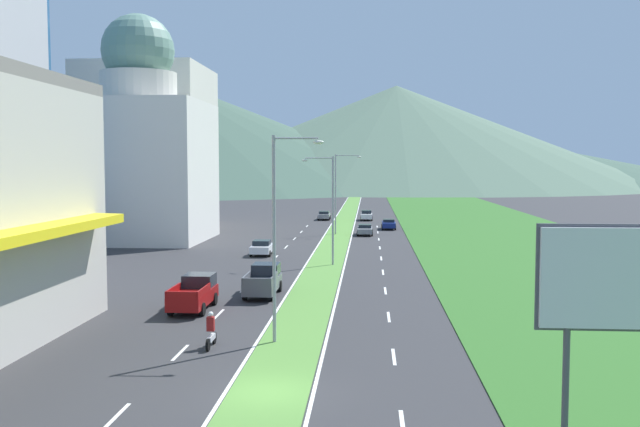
# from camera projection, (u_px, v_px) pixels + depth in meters

# --- Properties ---
(ground_plane) EXTENTS (600.00, 600.00, 0.00)m
(ground_plane) POSITION_uv_depth(u_px,v_px,m) (269.00, 393.00, 27.36)
(ground_plane) COLOR #2D2D30
(grass_median) EXTENTS (3.20, 240.00, 0.06)m
(grass_median) POSITION_uv_depth(u_px,v_px,m) (338.00, 236.00, 87.05)
(grass_median) COLOR #518438
(grass_median) RESTS_ON ground_plane
(grass_verge_right) EXTENTS (24.00, 240.00, 0.06)m
(grass_verge_right) POSITION_uv_depth(u_px,v_px,m) (504.00, 237.00, 85.60)
(grass_verge_right) COLOR #2D6023
(grass_verge_right) RESTS_ON ground_plane
(lane_dash_left_2) EXTENTS (0.16, 2.80, 0.01)m
(lane_dash_left_2) POSITION_uv_depth(u_px,v_px,m) (116.00, 417.00, 24.79)
(lane_dash_left_2) COLOR silver
(lane_dash_left_2) RESTS_ON ground_plane
(lane_dash_left_3) EXTENTS (0.16, 2.80, 0.01)m
(lane_dash_left_3) POSITION_uv_depth(u_px,v_px,m) (180.00, 353.00, 33.28)
(lane_dash_left_3) COLOR silver
(lane_dash_left_3) RESTS_ON ground_plane
(lane_dash_left_4) EXTENTS (0.16, 2.80, 0.01)m
(lane_dash_left_4) POSITION_uv_depth(u_px,v_px,m) (219.00, 314.00, 41.77)
(lane_dash_left_4) COLOR silver
(lane_dash_left_4) RESTS_ON ground_plane
(lane_dash_left_5) EXTENTS (0.16, 2.80, 0.01)m
(lane_dash_left_5) POSITION_uv_depth(u_px,v_px,m) (244.00, 289.00, 50.26)
(lane_dash_left_5) COLOR silver
(lane_dash_left_5) RESTS_ON ground_plane
(lane_dash_left_6) EXTENTS (0.16, 2.80, 0.01)m
(lane_dash_left_6) POSITION_uv_depth(u_px,v_px,m) (262.00, 271.00, 58.75)
(lane_dash_left_6) COLOR silver
(lane_dash_left_6) RESTS_ON ground_plane
(lane_dash_left_7) EXTENTS (0.16, 2.80, 0.01)m
(lane_dash_left_7) POSITION_uv_depth(u_px,v_px,m) (276.00, 257.00, 67.24)
(lane_dash_left_7) COLOR silver
(lane_dash_left_7) RESTS_ON ground_plane
(lane_dash_left_8) EXTENTS (0.16, 2.80, 0.01)m
(lane_dash_left_8) POSITION_uv_depth(u_px,v_px,m) (286.00, 247.00, 75.73)
(lane_dash_left_8) COLOR silver
(lane_dash_left_8) RESTS_ON ground_plane
(lane_dash_left_9) EXTENTS (0.16, 2.80, 0.01)m
(lane_dash_left_9) POSITION_uv_depth(u_px,v_px,m) (295.00, 239.00, 84.22)
(lane_dash_left_9) COLOR silver
(lane_dash_left_9) RESTS_ON ground_plane
(lane_dash_left_10) EXTENTS (0.16, 2.80, 0.01)m
(lane_dash_left_10) POSITION_uv_depth(u_px,v_px,m) (301.00, 232.00, 92.71)
(lane_dash_left_10) COLOR silver
(lane_dash_left_10) RESTS_ON ground_plane
(lane_dash_left_11) EXTENTS (0.16, 2.80, 0.01)m
(lane_dash_left_11) POSITION_uv_depth(u_px,v_px,m) (307.00, 226.00, 101.20)
(lane_dash_left_11) COLOR silver
(lane_dash_left_11) RESTS_ON ground_plane
(lane_dash_right_2) EXTENTS (0.16, 2.80, 0.01)m
(lane_dash_right_2) POSITION_uv_depth(u_px,v_px,m) (402.00, 425.00, 24.08)
(lane_dash_right_2) COLOR silver
(lane_dash_right_2) RESTS_ON ground_plane
(lane_dash_right_3) EXTENTS (0.16, 2.80, 0.01)m
(lane_dash_right_3) POSITION_uv_depth(u_px,v_px,m) (394.00, 357.00, 32.57)
(lane_dash_right_3) COLOR silver
(lane_dash_right_3) RESTS_ON ground_plane
(lane_dash_right_4) EXTENTS (0.16, 2.80, 0.01)m
(lane_dash_right_4) POSITION_uv_depth(u_px,v_px,m) (389.00, 317.00, 41.06)
(lane_dash_right_4) COLOR silver
(lane_dash_right_4) RESTS_ON ground_plane
(lane_dash_right_5) EXTENTS (0.16, 2.80, 0.01)m
(lane_dash_right_5) POSITION_uv_depth(u_px,v_px,m) (385.00, 291.00, 49.54)
(lane_dash_right_5) COLOR silver
(lane_dash_right_5) RESTS_ON ground_plane
(lane_dash_right_6) EXTENTS (0.16, 2.80, 0.01)m
(lane_dash_right_6) POSITION_uv_depth(u_px,v_px,m) (383.00, 272.00, 58.03)
(lane_dash_right_6) COLOR silver
(lane_dash_right_6) RESTS_ON ground_plane
(lane_dash_right_7) EXTENTS (0.16, 2.80, 0.01)m
(lane_dash_right_7) POSITION_uv_depth(u_px,v_px,m) (381.00, 258.00, 66.52)
(lane_dash_right_7) COLOR silver
(lane_dash_right_7) RESTS_ON ground_plane
(lane_dash_right_8) EXTENTS (0.16, 2.80, 0.01)m
(lane_dash_right_8) POSITION_uv_depth(u_px,v_px,m) (380.00, 248.00, 75.01)
(lane_dash_right_8) COLOR silver
(lane_dash_right_8) RESTS_ON ground_plane
(lane_dash_right_9) EXTENTS (0.16, 2.80, 0.01)m
(lane_dash_right_9) POSITION_uv_depth(u_px,v_px,m) (379.00, 239.00, 83.50)
(lane_dash_right_9) COLOR silver
(lane_dash_right_9) RESTS_ON ground_plane
(lane_dash_right_10) EXTENTS (0.16, 2.80, 0.01)m
(lane_dash_right_10) POSITION_uv_depth(u_px,v_px,m) (378.00, 232.00, 91.99)
(lane_dash_right_10) COLOR silver
(lane_dash_right_10) RESTS_ON ground_plane
(lane_dash_right_11) EXTENTS (0.16, 2.80, 0.01)m
(lane_dash_right_11) POSITION_uv_depth(u_px,v_px,m) (377.00, 227.00, 100.48)
(lane_dash_right_11) COLOR silver
(lane_dash_right_11) RESTS_ON ground_plane
(edge_line_median_left) EXTENTS (0.16, 240.00, 0.01)m
(edge_line_median_left) POSITION_uv_depth(u_px,v_px,m) (324.00, 236.00, 87.18)
(edge_line_median_left) COLOR silver
(edge_line_median_left) RESTS_ON ground_plane
(edge_line_median_right) EXTENTS (0.16, 240.00, 0.01)m
(edge_line_median_right) POSITION_uv_depth(u_px,v_px,m) (352.00, 236.00, 86.93)
(edge_line_median_right) COLOR silver
(edge_line_median_right) RESTS_ON ground_plane
(domed_building) EXTENTS (15.49, 15.49, 26.48)m
(domed_building) POSITION_uv_depth(u_px,v_px,m) (140.00, 152.00, 81.77)
(domed_building) COLOR silver
(domed_building) RESTS_ON ground_plane
(midrise_colored) EXTENTS (17.01, 17.01, 23.19)m
(midrise_colored) POSITION_uv_depth(u_px,v_px,m) (149.00, 147.00, 101.84)
(midrise_colored) COLOR beige
(midrise_colored) RESTS_ON ground_plane
(hill_far_left) EXTENTS (228.85, 228.85, 44.29)m
(hill_far_left) POSITION_uv_depth(u_px,v_px,m) (158.00, 131.00, 277.43)
(hill_far_left) COLOR #3D5647
(hill_far_left) RESTS_ON ground_plane
(hill_far_center) EXTENTS (207.22, 207.22, 41.52)m
(hill_far_center) POSITION_uv_depth(u_px,v_px,m) (396.00, 136.00, 288.65)
(hill_far_center) COLOR #516B56
(hill_far_center) RESTS_ON ground_plane
(hill_far_right) EXTENTS (204.05, 204.05, 20.93)m
(hill_far_right) POSITION_uv_depth(u_px,v_px,m) (491.00, 161.00, 308.86)
(hill_far_right) COLOR #3D5647
(hill_far_right) RESTS_ON ground_plane
(street_lamp_near) EXTENTS (2.59, 0.28, 10.46)m
(street_lamp_near) POSITION_uv_depth(u_px,v_px,m) (279.00, 227.00, 34.67)
(street_lamp_near) COLOR #99999E
(street_lamp_near) RESTS_ON ground_plane
(street_lamp_mid) EXTENTS (2.85, 0.32, 9.72)m
(street_lamp_mid) POSITION_uv_depth(u_px,v_px,m) (330.00, 203.00, 61.69)
(street_lamp_mid) COLOR #99999E
(street_lamp_mid) RESTS_ON ground_plane
(street_lamp_far) EXTENTS (3.38, 0.39, 10.29)m
(street_lamp_far) POSITION_uv_depth(u_px,v_px,m) (338.00, 189.00, 88.78)
(street_lamp_far) COLOR #99999E
(street_lamp_far) RESTS_ON ground_plane
(billboard_roadside) EXTENTS (5.66, 0.28, 7.34)m
(billboard_roadside) POSITION_uv_depth(u_px,v_px,m) (638.00, 289.00, 19.65)
(billboard_roadside) COLOR #4C4C51
(billboard_roadside) RESTS_ON ground_plane
(car_0) EXTENTS (1.95, 4.18, 1.62)m
(car_0) POSITION_uv_depth(u_px,v_px,m) (366.00, 215.00, 111.85)
(car_0) COLOR silver
(car_0) RESTS_ON ground_plane
(car_1) EXTENTS (1.97, 4.48, 1.42)m
(car_1) POSITION_uv_depth(u_px,v_px,m) (324.00, 215.00, 112.89)
(car_1) COLOR slate
(car_1) RESTS_ON ground_plane
(car_2) EXTENTS (2.04, 4.14, 1.51)m
(car_2) POSITION_uv_depth(u_px,v_px,m) (262.00, 247.00, 68.90)
(car_2) COLOR silver
(car_2) RESTS_ON ground_plane
(car_3) EXTENTS (2.02, 4.54, 1.36)m
(car_3) POSITION_uv_depth(u_px,v_px,m) (365.00, 229.00, 88.50)
(car_3) COLOR slate
(car_3) RESTS_ON ground_plane
(car_4) EXTENTS (1.95, 4.17, 1.40)m
(car_4) POSITION_uv_depth(u_px,v_px,m) (389.00, 224.00, 96.36)
(car_4) COLOR navy
(car_4) RESTS_ON ground_plane
(pickup_truck_0) EXTENTS (2.18, 5.40, 2.00)m
(pickup_truck_0) POSITION_uv_depth(u_px,v_px,m) (195.00, 293.00, 43.27)
(pickup_truck_0) COLOR maroon
(pickup_truck_0) RESTS_ON ground_plane
(pickup_truck_1) EXTENTS (2.18, 5.40, 2.00)m
(pickup_truck_1) POSITION_uv_depth(u_px,v_px,m) (263.00, 281.00, 47.97)
(pickup_truck_1) COLOR #515459
(pickup_truck_1) RESTS_ON ground_plane
(motorcycle_rider) EXTENTS (0.36, 2.00, 1.80)m
(motorcycle_rider) POSITION_uv_depth(u_px,v_px,m) (211.00, 333.00, 34.16)
(motorcycle_rider) COLOR black
(motorcycle_rider) RESTS_ON ground_plane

